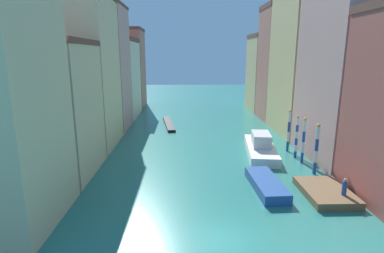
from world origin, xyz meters
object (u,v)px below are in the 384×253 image
(person_on_dock, at_px, (344,187))
(vaporetto_white, at_px, (261,147))
(mooring_pole_0, at_px, (316,149))
(mooring_pole_2, at_px, (297,137))
(waterfront_dock, at_px, (325,192))
(mooring_pole_3, at_px, (289,130))
(mooring_pole_1, at_px, (303,140))
(motorboat_0, at_px, (266,184))
(gondola_black, at_px, (169,124))

(person_on_dock, height_order, vaporetto_white, vaporetto_white)
(mooring_pole_0, xyz_separation_m, vaporetto_white, (-3.73, 6.34, -1.74))
(mooring_pole_0, height_order, mooring_pole_2, mooring_pole_0)
(person_on_dock, height_order, mooring_pole_0, mooring_pole_0)
(waterfront_dock, xyz_separation_m, mooring_pole_2, (0.89, 9.51, 2.17))
(mooring_pole_2, xyz_separation_m, mooring_pole_3, (-0.07, 2.46, 0.12))
(mooring_pole_0, bearing_deg, vaporetto_white, 120.45)
(person_on_dock, xyz_separation_m, mooring_pole_1, (0.12, 8.98, 1.28))
(mooring_pole_2, bearing_deg, mooring_pole_1, -86.43)
(mooring_pole_3, height_order, vaporetto_white, mooring_pole_3)
(mooring_pole_0, bearing_deg, motorboat_0, -149.70)
(mooring_pole_3, xyz_separation_m, vaporetto_white, (-3.50, -0.93, -1.77))
(motorboat_0, bearing_deg, waterfront_dock, -17.05)
(mooring_pole_0, xyz_separation_m, mooring_pole_3, (-0.23, 7.27, 0.03))
(person_on_dock, height_order, mooring_pole_1, mooring_pole_1)
(mooring_pole_2, distance_m, motorboat_0, 9.99)
(mooring_pole_2, distance_m, gondola_black, 22.76)
(person_on_dock, xyz_separation_m, mooring_pole_3, (-0.05, 13.15, 1.35))
(mooring_pole_2, xyz_separation_m, vaporetto_white, (-3.57, 1.52, -1.65))
(person_on_dock, bearing_deg, mooring_pole_1, 89.23)
(vaporetto_white, bearing_deg, motorboat_0, -101.16)
(mooring_pole_0, bearing_deg, mooring_pole_3, 91.80)
(mooring_pole_0, xyz_separation_m, gondola_black, (-15.22, 21.73, -2.37))
(mooring_pole_0, bearing_deg, gondola_black, 125.01)
(mooring_pole_1, height_order, gondola_black, mooring_pole_1)
(person_on_dock, distance_m, gondola_black, 31.46)
(motorboat_0, bearing_deg, mooring_pole_2, 56.01)
(mooring_pole_1, bearing_deg, motorboat_0, -131.07)
(waterfront_dock, relative_size, mooring_pole_3, 1.06)
(waterfront_dock, bearing_deg, vaporetto_white, 103.66)
(mooring_pole_1, distance_m, motorboat_0, 8.74)
(mooring_pole_2, height_order, gondola_black, mooring_pole_2)
(person_on_dock, distance_m, vaporetto_white, 12.73)
(mooring_pole_3, bearing_deg, waterfront_dock, -93.91)
(mooring_pole_0, bearing_deg, person_on_dock, -91.70)
(mooring_pole_0, height_order, gondola_black, mooring_pole_0)
(mooring_pole_0, height_order, vaporetto_white, mooring_pole_0)
(mooring_pole_1, bearing_deg, person_on_dock, -90.77)
(mooring_pole_1, bearing_deg, mooring_pole_0, -89.01)
(mooring_pole_1, xyz_separation_m, vaporetto_white, (-3.67, 3.23, -1.69))
(person_on_dock, bearing_deg, mooring_pole_0, 88.30)
(waterfront_dock, relative_size, motorboat_0, 0.83)
(waterfront_dock, height_order, vaporetto_white, vaporetto_white)
(mooring_pole_1, relative_size, motorboat_0, 0.76)
(mooring_pole_2, bearing_deg, motorboat_0, -123.99)
(mooring_pole_1, height_order, mooring_pole_2, mooring_pole_1)
(mooring_pole_3, bearing_deg, mooring_pole_0, -88.20)
(mooring_pole_3, height_order, gondola_black, mooring_pole_3)
(gondola_black, bearing_deg, mooring_pole_0, -54.99)
(gondola_black, bearing_deg, mooring_pole_2, -48.31)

